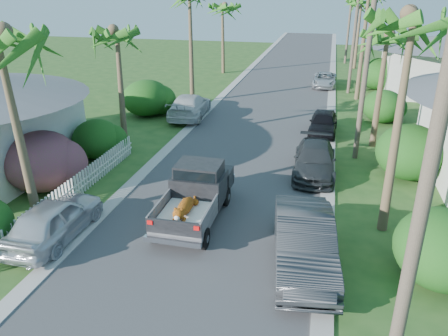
% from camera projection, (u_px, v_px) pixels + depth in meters
% --- Properties ---
extents(ground, '(120.00, 120.00, 0.00)m').
position_uv_depth(ground, '(165.00, 306.00, 12.22)').
color(ground, '#264C1C').
rests_on(ground, ground).
extents(road, '(8.00, 100.00, 0.02)m').
position_uv_depth(road, '(276.00, 98.00, 34.61)').
color(road, '#38383A').
rests_on(road, ground).
extents(curb_left, '(0.60, 100.00, 0.06)m').
position_uv_depth(curb_left, '(223.00, 94.00, 35.52)').
color(curb_left, '#A5A39E').
rests_on(curb_left, ground).
extents(curb_right, '(0.60, 100.00, 0.06)m').
position_uv_depth(curb_right, '(332.00, 100.00, 33.69)').
color(curb_right, '#A5A39E').
rests_on(curb_right, ground).
extents(pickup_truck, '(1.98, 5.12, 2.06)m').
position_uv_depth(pickup_truck, '(197.00, 191.00, 16.70)').
color(pickup_truck, black).
rests_on(pickup_truck, ground).
extents(parked_car_rn, '(2.46, 5.35, 1.70)m').
position_uv_depth(parked_car_rn, '(304.00, 243.00, 13.68)').
color(parked_car_rn, '#2D2F32').
rests_on(parked_car_rn, ground).
extents(parked_car_rm, '(2.02, 4.75, 1.37)m').
position_uv_depth(parked_car_rm, '(315.00, 160.00, 20.52)').
color(parked_car_rm, '#2D3032').
rests_on(parked_car_rm, ground).
extents(parked_car_rf, '(1.73, 4.00, 1.34)m').
position_uv_depth(parked_car_rf, '(323.00, 123.00, 26.08)').
color(parked_car_rf, black).
rests_on(parked_car_rf, ground).
extents(parked_car_rd, '(2.04, 4.29, 1.18)m').
position_uv_depth(parked_car_rd, '(325.00, 80.00, 38.07)').
color(parked_car_rd, '#B4B6BB').
rests_on(parked_car_rd, ground).
extents(parked_car_ln, '(1.77, 4.36, 1.48)m').
position_uv_depth(parked_car_ln, '(54.00, 220.00, 15.23)').
color(parked_car_ln, silver).
rests_on(parked_car_ln, ground).
extents(parked_car_lf, '(2.59, 5.50, 1.55)m').
position_uv_depth(parked_car_lf, '(190.00, 106.00, 29.25)').
color(parked_car_lf, silver).
rests_on(parked_car_lf, ground).
extents(palm_l_b, '(4.40, 4.40, 7.40)m').
position_uv_depth(palm_l_b, '(115.00, 31.00, 22.02)').
color(palm_l_b, brown).
rests_on(palm_l_b, ground).
extents(palm_l_d, '(4.40, 4.40, 7.70)m').
position_uv_depth(palm_l_d, '(223.00, 5.00, 41.56)').
color(palm_l_d, brown).
rests_on(palm_l_d, ground).
extents(palm_r_a, '(4.40, 4.40, 8.70)m').
position_uv_depth(palm_r_a, '(415.00, 16.00, 13.36)').
color(palm_r_a, brown).
rests_on(palm_r_a, ground).
extents(palm_r_b, '(4.40, 4.40, 7.20)m').
position_uv_depth(palm_r_b, '(388.00, 35.00, 21.93)').
color(palm_r_b, brown).
rests_on(palm_r_b, ground).
extents(palm_r_d, '(4.40, 4.40, 8.00)m').
position_uv_depth(palm_r_d, '(362.00, 1.00, 44.05)').
color(palm_r_d, brown).
rests_on(palm_r_d, ground).
extents(shrub_l_b, '(3.00, 3.30, 2.60)m').
position_uv_depth(shrub_l_b, '(42.00, 161.00, 18.75)').
color(shrub_l_b, '#AC1864').
rests_on(shrub_l_b, ground).
extents(shrub_l_c, '(2.40, 2.64, 2.00)m').
position_uv_depth(shrub_l_c, '(97.00, 139.00, 22.37)').
color(shrub_l_c, '#144413').
rests_on(shrub_l_c, ground).
extents(shrub_l_d, '(3.20, 3.52, 2.40)m').
position_uv_depth(shrub_l_d, '(146.00, 98.00, 29.58)').
color(shrub_l_d, '#144413').
rests_on(shrub_l_d, ground).
extents(shrub_r_a, '(2.80, 3.08, 2.30)m').
position_uv_depth(shrub_r_a, '(442.00, 248.00, 12.84)').
color(shrub_r_a, '#144413').
rests_on(shrub_r_a, ground).
extents(shrub_r_b, '(3.00, 3.30, 2.50)m').
position_uv_depth(shrub_r_b, '(409.00, 152.00, 19.93)').
color(shrub_r_b, '#144413').
rests_on(shrub_r_b, ground).
extents(shrub_r_c, '(2.60, 2.86, 2.10)m').
position_uv_depth(shrub_r_c, '(383.00, 106.00, 28.13)').
color(shrub_r_c, '#144413').
rests_on(shrub_r_c, ground).
extents(shrub_r_d, '(3.20, 3.52, 2.60)m').
position_uv_depth(shrub_r_d, '(378.00, 74.00, 36.89)').
color(shrub_r_d, '#144413').
rests_on(shrub_r_d, ground).
extents(picket_fence, '(0.10, 11.00, 1.00)m').
position_uv_depth(picket_fence, '(76.00, 187.00, 18.23)').
color(picket_fence, white).
rests_on(picket_fence, ground).
extents(house_right_far, '(9.00, 8.00, 4.60)m').
position_uv_depth(house_right_far, '(444.00, 67.00, 35.50)').
color(house_right_far, silver).
rests_on(house_right_far, ground).
extents(utility_pole_a, '(1.60, 0.26, 9.00)m').
position_uv_depth(utility_pole_a, '(419.00, 221.00, 7.44)').
color(utility_pole_a, brown).
rests_on(utility_pole_a, ground).
extents(utility_pole_b, '(1.60, 0.26, 9.00)m').
position_uv_depth(utility_pole_b, '(366.00, 68.00, 20.88)').
color(utility_pole_b, brown).
rests_on(utility_pole_b, ground).
extents(utility_pole_c, '(1.60, 0.26, 9.00)m').
position_uv_depth(utility_pole_c, '(354.00, 35.00, 34.32)').
color(utility_pole_c, brown).
rests_on(utility_pole_c, ground).
extents(utility_pole_d, '(1.60, 0.26, 9.00)m').
position_uv_depth(utility_pole_d, '(349.00, 21.00, 47.76)').
color(utility_pole_d, brown).
rests_on(utility_pole_d, ground).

